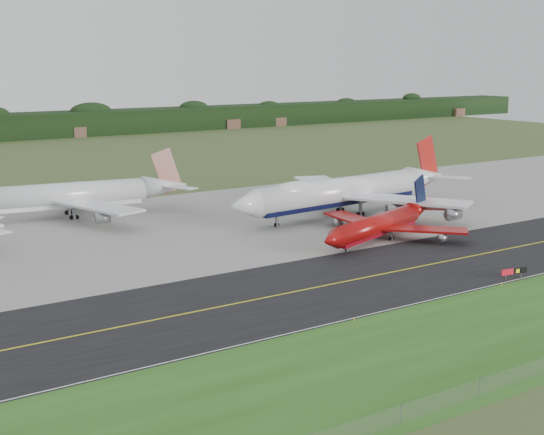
{
  "coord_description": "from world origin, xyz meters",
  "views": [
    {
      "loc": [
        -93.44,
        -101.71,
        37.33
      ],
      "look_at": [
        -12.04,
        22.0,
        6.54
      ],
      "focal_mm": 50.0,
      "sensor_mm": 36.0,
      "label": 1
    }
  ],
  "objects": [
    {
      "name": "jet_star_tail",
      "position": [
        -35.35,
        75.66,
        5.24
      ],
      "size": [
        59.57,
        49.34,
        15.72
      ],
      "color": "silver",
      "rests_on": "ground"
    },
    {
      "name": "edge_marker_center",
      "position": [
        6.45,
        -20.5,
        0.25
      ],
      "size": [
        0.16,
        0.16,
        0.5
      ],
      "primitive_type": "cylinder",
      "color": "yellow",
      "rests_on": "ground"
    },
    {
      "name": "ground",
      "position": [
        0.0,
        0.0,
        0.0
      ],
      "size": [
        600.0,
        600.0,
        0.0
      ],
      "primitive_type": "plane",
      "color": "#405025",
      "rests_on": "ground"
    },
    {
      "name": "apron",
      "position": [
        0.0,
        51.0,
        0.01
      ],
      "size": [
        400.0,
        78.0,
        0.01
      ],
      "primitive_type": "cube",
      "color": "gray",
      "rests_on": "ground"
    },
    {
      "name": "jet_red_737",
      "position": [
        12.67,
        16.89,
        3.23
      ],
      "size": [
        42.08,
        33.34,
        11.69
      ],
      "color": "#940B0A",
      "rests_on": "ground"
    },
    {
      "name": "edge_marker_left",
      "position": [
        -25.65,
        -20.5,
        0.25
      ],
      "size": [
        0.16,
        0.16,
        0.5
      ],
      "primitive_type": "cylinder",
      "color": "yellow",
      "rests_on": "ground"
    },
    {
      "name": "jet_ba_747",
      "position": [
        21.9,
        40.62,
        6.05
      ],
      "size": [
        70.79,
        58.37,
        17.79
      ],
      "color": "white",
      "rests_on": "ground"
    },
    {
      "name": "horizon_treeline",
      "position": [
        0.0,
        273.76,
        5.47
      ],
      "size": [
        700.0,
        25.0,
        12.0
      ],
      "color": "black",
      "rests_on": "ground"
    },
    {
      "name": "taxiway_centreline",
      "position": [
        0.0,
        -4.0,
        0.03
      ],
      "size": [
        400.0,
        0.4,
        0.0
      ],
      "primitive_type": "cube",
      "color": "yellow",
      "rests_on": "taxiway"
    },
    {
      "name": "taxiway_sign",
      "position": [
        11.81,
        -18.65,
        1.26
      ],
      "size": [
        5.32,
        1.18,
        1.79
      ],
      "color": "slate",
      "rests_on": "ground"
    },
    {
      "name": "taxiway",
      "position": [
        0.0,
        -4.0,
        0.01
      ],
      "size": [
        400.0,
        32.0,
        0.02
      ],
      "primitive_type": "cube",
      "color": "black",
      "rests_on": "ground"
    },
    {
      "name": "taxiway_edge_line",
      "position": [
        0.0,
        -19.5,
        0.03
      ],
      "size": [
        400.0,
        0.25,
        0.0
      ],
      "primitive_type": "cube",
      "color": "silver",
      "rests_on": "taxiway"
    }
  ]
}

